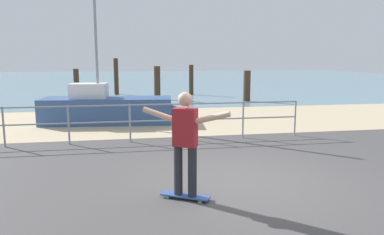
{
  "coord_description": "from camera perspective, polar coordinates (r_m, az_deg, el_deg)",
  "views": [
    {
      "loc": [
        -2.08,
        -6.22,
        2.24
      ],
      "look_at": [
        -0.59,
        2.0,
        0.9
      ],
      "focal_mm": 34.46,
      "sensor_mm": 36.0,
      "label": 1
    }
  ],
  "objects": [
    {
      "name": "groyne_post_0",
      "position": [
        22.75,
        -17.45,
        5.13
      ],
      "size": [
        0.32,
        0.32,
        1.65
      ],
      "primitive_type": "cylinder",
      "color": "#422D1E",
      "rests_on": "ground"
    },
    {
      "name": "groyne_post_1",
      "position": [
        23.52,
        -11.66,
        6.22
      ],
      "size": [
        0.28,
        0.28,
        2.26
      ],
      "primitive_type": "cylinder",
      "color": "#422D1E",
      "rests_on": "ground"
    },
    {
      "name": "groyne_post_4",
      "position": [
        19.6,
        8.48,
        4.83
      ],
      "size": [
        0.37,
        0.37,
        1.62
      ],
      "primitive_type": "cylinder",
      "color": "#422D1E",
      "rests_on": "ground"
    },
    {
      "name": "groyne_post_3",
      "position": [
        22.8,
        -0.13,
        5.83
      ],
      "size": [
        0.28,
        0.28,
        1.86
      ],
      "primitive_type": "cylinder",
      "color": "#422D1E",
      "rests_on": "ground"
    },
    {
      "name": "railing_fence",
      "position": [
        9.94,
        -9.6,
        0.05
      ],
      "size": [
        9.49,
        0.05,
        1.05
      ],
      "color": "gray",
      "rests_on": "ground"
    },
    {
      "name": "ground_plane",
      "position": [
        6.05,
        10.91,
        -12.8
      ],
      "size": [
        24.0,
        10.0,
        0.04
      ],
      "primitive_type": "cube",
      "color": "#474444",
      "rests_on": "ground"
    },
    {
      "name": "sailboat",
      "position": [
        13.07,
        -12.28,
        1.36
      ],
      "size": [
        5.04,
        1.87,
        5.36
      ],
      "color": "#335184",
      "rests_on": "ground"
    },
    {
      "name": "beach_strip",
      "position": [
        13.57,
        -1.29,
        -0.39
      ],
      "size": [
        24.0,
        6.0,
        0.04
      ],
      "primitive_type": "cube",
      "color": "tan",
      "rests_on": "ground"
    },
    {
      "name": "skateboarder",
      "position": [
        5.75,
        -1.07,
        -3.17
      ],
      "size": [
        1.29,
        0.81,
        1.65
      ],
      "color": "#26262B",
      "rests_on": "skateboard"
    },
    {
      "name": "sea_surface",
      "position": [
        41.33,
        -7.38,
        5.94
      ],
      "size": [
        72.0,
        50.0,
        0.04
      ],
      "primitive_type": "cube",
      "color": "slate",
      "rests_on": "ground"
    },
    {
      "name": "skateboard",
      "position": [
        6.02,
        -1.05,
        -12.03
      ],
      "size": [
        0.79,
        0.58,
        0.08
      ],
      "color": "#334C8C",
      "rests_on": "ground"
    },
    {
      "name": "groyne_post_2",
      "position": [
        20.4,
        -5.41,
        5.35
      ],
      "size": [
        0.35,
        0.35,
        1.83
      ],
      "primitive_type": "cylinder",
      "color": "#422D1E",
      "rests_on": "ground"
    }
  ]
}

